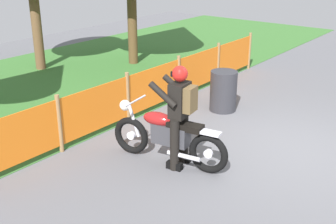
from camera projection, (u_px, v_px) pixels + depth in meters
ground at (293, 150)px, 7.71m from camera, size 24.00×24.00×0.02m
grass_verge at (58, 82)px, 11.43m from camera, size 24.00×6.63×0.01m
barrier_fence at (155, 87)px, 9.34m from camera, size 8.69×0.08×1.05m
motorcycle_lead at (167, 136)px, 7.08m from camera, size 0.64×2.10×1.00m
rider_lead at (180, 111)px, 6.81m from camera, size 0.61×0.73×1.69m
spare_drum at (223, 91)px, 9.37m from camera, size 0.58×0.58×0.88m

